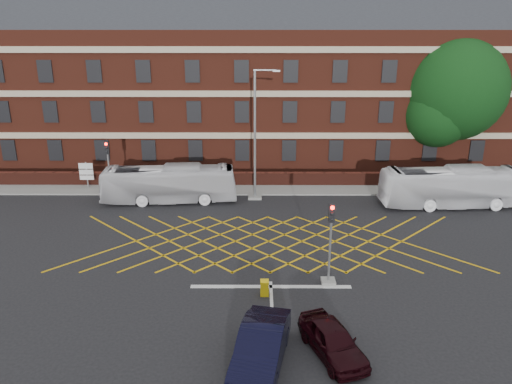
{
  "coord_description": "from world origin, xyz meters",
  "views": [
    {
      "loc": [
        -0.64,
        -25.53,
        12.39
      ],
      "look_at": [
        -0.76,
        1.5,
        3.31
      ],
      "focal_mm": 35.0,
      "sensor_mm": 36.0,
      "label": 1
    }
  ],
  "objects_px": {
    "bus_left": "(169,184)",
    "bus_right": "(453,187)",
    "deciduous_tree": "(452,96)",
    "traffic_light_near": "(330,252)",
    "car_navy": "(261,347)",
    "traffic_light_far": "(110,174)",
    "street_lamp": "(256,156)",
    "utility_cabinet": "(265,288)",
    "car_maroon": "(333,340)",
    "direction_signs": "(86,172)"
  },
  "relations": [
    {
      "from": "deciduous_tree",
      "to": "street_lamp",
      "type": "height_order",
      "value": "deciduous_tree"
    },
    {
      "from": "deciduous_tree",
      "to": "utility_cabinet",
      "type": "xyz_separation_m",
      "value": [
        -16.24,
        -21.68,
        -6.22
      ]
    },
    {
      "from": "bus_left",
      "to": "utility_cabinet",
      "type": "bearing_deg",
      "value": -157.22
    },
    {
      "from": "bus_left",
      "to": "deciduous_tree",
      "type": "height_order",
      "value": "deciduous_tree"
    },
    {
      "from": "car_navy",
      "to": "utility_cabinet",
      "type": "height_order",
      "value": "car_navy"
    },
    {
      "from": "bus_right",
      "to": "traffic_light_far",
      "type": "xyz_separation_m",
      "value": [
        -25.03,
        1.97,
        0.33
      ]
    },
    {
      "from": "car_maroon",
      "to": "deciduous_tree",
      "type": "bearing_deg",
      "value": 42.27
    },
    {
      "from": "deciduous_tree",
      "to": "traffic_light_near",
      "type": "distance_m",
      "value": 24.76
    },
    {
      "from": "car_navy",
      "to": "street_lamp",
      "type": "relative_size",
      "value": 0.51
    },
    {
      "from": "car_maroon",
      "to": "utility_cabinet",
      "type": "relative_size",
      "value": 4.81
    },
    {
      "from": "traffic_light_near",
      "to": "bus_right",
      "type": "bearing_deg",
      "value": 47.65
    },
    {
      "from": "utility_cabinet",
      "to": "street_lamp",
      "type": "bearing_deg",
      "value": 91.98
    },
    {
      "from": "bus_left",
      "to": "deciduous_tree",
      "type": "distance_m",
      "value": 25.03
    },
    {
      "from": "bus_right",
      "to": "traffic_light_near",
      "type": "height_order",
      "value": "traffic_light_near"
    },
    {
      "from": "car_navy",
      "to": "traffic_light_near",
      "type": "distance_m",
      "value": 7.3
    },
    {
      "from": "deciduous_tree",
      "to": "street_lamp",
      "type": "relative_size",
      "value": 1.23
    },
    {
      "from": "street_lamp",
      "to": "utility_cabinet",
      "type": "bearing_deg",
      "value": -88.02
    },
    {
      "from": "bus_left",
      "to": "car_navy",
      "type": "bearing_deg",
      "value": -164.54
    },
    {
      "from": "bus_right",
      "to": "utility_cabinet",
      "type": "bearing_deg",
      "value": 130.05
    },
    {
      "from": "direction_signs",
      "to": "traffic_light_near",
      "type": "bearing_deg",
      "value": -41.65
    },
    {
      "from": "traffic_light_near",
      "to": "bus_left",
      "type": "bearing_deg",
      "value": 129.29
    },
    {
      "from": "car_navy",
      "to": "utility_cabinet",
      "type": "bearing_deg",
      "value": 98.93
    },
    {
      "from": "car_navy",
      "to": "bus_right",
      "type": "bearing_deg",
      "value": 63.27
    },
    {
      "from": "bus_left",
      "to": "direction_signs",
      "type": "xyz_separation_m",
      "value": [
        -7.03,
        2.91,
        0.02
      ]
    },
    {
      "from": "traffic_light_near",
      "to": "traffic_light_far",
      "type": "relative_size",
      "value": 1.0
    },
    {
      "from": "deciduous_tree",
      "to": "traffic_light_far",
      "type": "height_order",
      "value": "deciduous_tree"
    },
    {
      "from": "deciduous_tree",
      "to": "utility_cabinet",
      "type": "bearing_deg",
      "value": -126.84
    },
    {
      "from": "deciduous_tree",
      "to": "direction_signs",
      "type": "bearing_deg",
      "value": -169.97
    },
    {
      "from": "traffic_light_near",
      "to": "direction_signs",
      "type": "bearing_deg",
      "value": 138.35
    },
    {
      "from": "utility_cabinet",
      "to": "traffic_light_near",
      "type": "bearing_deg",
      "value": 20.11
    },
    {
      "from": "traffic_light_near",
      "to": "traffic_light_far",
      "type": "xyz_separation_m",
      "value": [
        -14.68,
        13.33,
        0.0
      ]
    },
    {
      "from": "traffic_light_far",
      "to": "bus_left",
      "type": "bearing_deg",
      "value": -12.88
    },
    {
      "from": "bus_right",
      "to": "utility_cabinet",
      "type": "height_order",
      "value": "bus_right"
    },
    {
      "from": "car_maroon",
      "to": "traffic_light_far",
      "type": "distance_m",
      "value": 23.7
    },
    {
      "from": "car_maroon",
      "to": "traffic_light_near",
      "type": "distance_m",
      "value": 5.85
    },
    {
      "from": "deciduous_tree",
      "to": "direction_signs",
      "type": "distance_m",
      "value": 30.99
    },
    {
      "from": "street_lamp",
      "to": "bus_left",
      "type": "bearing_deg",
      "value": -173.02
    },
    {
      "from": "bus_left",
      "to": "direction_signs",
      "type": "bearing_deg",
      "value": 63.44
    },
    {
      "from": "car_navy",
      "to": "bus_left",
      "type": "bearing_deg",
      "value": 120.66
    },
    {
      "from": "bus_left",
      "to": "car_navy",
      "type": "relative_size",
      "value": 2.04
    },
    {
      "from": "traffic_light_near",
      "to": "direction_signs",
      "type": "distance_m",
      "value": 22.84
    },
    {
      "from": "bus_left",
      "to": "bus_right",
      "type": "xyz_separation_m",
      "value": [
        20.39,
        -0.91,
        0.07
      ]
    },
    {
      "from": "bus_left",
      "to": "bus_right",
      "type": "relative_size",
      "value": 0.95
    },
    {
      "from": "car_navy",
      "to": "traffic_light_far",
      "type": "height_order",
      "value": "traffic_light_far"
    },
    {
      "from": "car_navy",
      "to": "deciduous_tree",
      "type": "distance_m",
      "value": 32.03
    },
    {
      "from": "deciduous_tree",
      "to": "traffic_light_near",
      "type": "height_order",
      "value": "deciduous_tree"
    },
    {
      "from": "bus_right",
      "to": "car_navy",
      "type": "distance_m",
      "value": 22.46
    },
    {
      "from": "traffic_light_near",
      "to": "utility_cabinet",
      "type": "bearing_deg",
      "value": -159.89
    },
    {
      "from": "car_navy",
      "to": "car_maroon",
      "type": "distance_m",
      "value": 2.9
    },
    {
      "from": "bus_left",
      "to": "traffic_light_far",
      "type": "height_order",
      "value": "traffic_light_far"
    }
  ]
}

